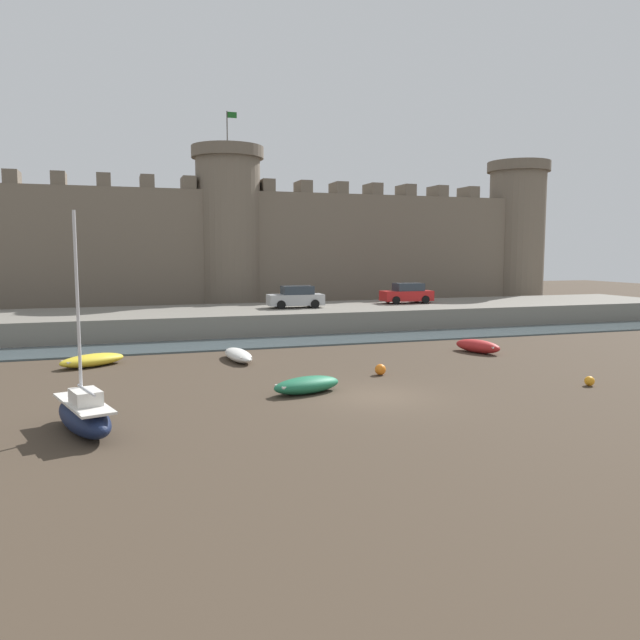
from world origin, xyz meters
name	(u,v)px	position (x,y,z in m)	size (l,w,h in m)	color
ground_plane	(377,397)	(0.00, 0.00, 0.00)	(160.00, 160.00, 0.00)	#423528
water_channel	(279,342)	(0.00, 15.32, 0.05)	(80.00, 4.50, 0.10)	#47565B
quay_road	(255,319)	(0.00, 22.57, 0.76)	(71.32, 10.00, 1.52)	slate
castle	(229,243)	(0.00, 32.87, 6.39)	(65.56, 6.23, 17.69)	#706354
rowboat_foreground_left	(92,360)	(-10.84, 10.40, 0.32)	(3.54, 2.79, 0.62)	yellow
sailboat_midflat_left	(84,414)	(-10.69, -1.67, 0.60)	(2.34, 4.28, 6.92)	#141E3D
rowboat_near_channel_right	(307,385)	(-2.47, 1.41, 0.35)	(3.19, 1.95, 0.68)	#1E6B47
rowboat_midflat_right	(478,346)	(9.64, 8.11, 0.38)	(1.97, 3.13, 0.73)	red
rowboat_midflat_centre	(238,355)	(-3.67, 9.67, 0.32)	(1.37, 3.70, 0.60)	silver
mooring_buoy_near_channel	(589,381)	(9.31, -1.00, 0.21)	(0.42, 0.42, 0.42)	orange
mooring_buoy_mid_mud	(380,370)	(1.84, 3.91, 0.26)	(0.51, 0.51, 0.51)	orange
car_quay_east	(296,297)	(3.07, 22.26, 2.30)	(4.15, 1.98, 1.62)	#B2B5B7
car_quay_centre_east	(407,294)	(12.74, 23.44, 2.30)	(4.15, 1.98, 1.62)	red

